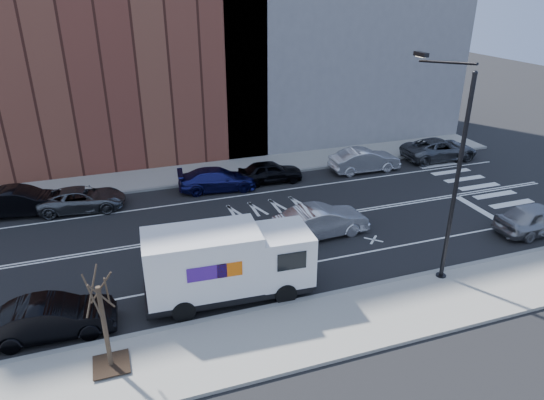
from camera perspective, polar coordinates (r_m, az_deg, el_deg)
ground at (r=25.85m, az=-3.47°, el=-3.46°), size 120.00×120.00×0.00m
sidewalk_near at (r=18.84m, az=4.15°, el=-15.09°), size 44.00×3.60×0.15m
sidewalk_far at (r=33.66m, az=-7.60°, el=3.28°), size 44.00×3.60×0.15m
curb_near at (r=20.15m, az=2.12°, el=-12.03°), size 44.00×0.25×0.17m
curb_far at (r=32.01m, az=-6.92°, el=2.21°), size 44.00×0.25×0.17m
crosswalk at (r=33.41m, az=23.94°, el=1.02°), size 3.00×14.00×0.01m
road_markings at (r=25.85m, az=-3.47°, el=-3.45°), size 40.00×8.60×0.01m
streetlight at (r=21.15m, az=20.27°, el=3.60°), size 0.44×4.02×9.34m
street_tree at (r=17.32m, az=-18.92°, el=-14.85°), size 1.20×1.20×3.75m
fedex_van at (r=19.85m, az=-5.27°, el=-7.32°), size 6.99×2.75×3.14m
far_parked_b at (r=30.51m, az=-27.45°, el=-0.17°), size 5.03×2.31×1.60m
far_parked_c at (r=29.80m, az=-21.42°, el=0.12°), size 4.95×2.64×1.32m
far_parked_d at (r=30.61m, az=-6.44°, el=2.44°), size 5.07×2.53×1.42m
far_parked_e at (r=31.63m, az=-0.21°, el=3.35°), size 4.28×1.91×1.43m
far_parked_f at (r=34.09m, az=10.83°, el=4.62°), size 4.86×1.74×1.59m
far_parked_g at (r=37.91m, az=19.09°, el=5.68°), size 5.68×2.80×1.55m
driving_sedan at (r=24.99m, az=5.81°, el=-2.50°), size 4.97×1.96×1.61m
near_parked_rear_a at (r=20.01m, az=-24.44°, el=-12.54°), size 4.57×1.79×1.48m
near_parked_front at (r=28.74m, az=28.85°, el=-1.90°), size 4.69×1.91×1.60m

